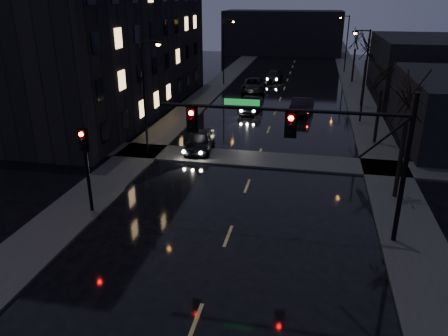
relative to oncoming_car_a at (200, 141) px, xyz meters
The scene contains 21 objects.
sidewalk_left 15.99m from the oncoming_car_a, 105.08° to the left, with size 3.00×140.00×0.12m, color #2D2D2B.
sidewalk_right 20.09m from the oncoming_car_a, 50.22° to the left, with size 3.00×140.00×0.12m, color #2D2D2B.
sidewalk_cross 4.53m from the oncoming_car_a, 13.88° to the right, with size 40.00×3.00×0.12m, color #2D2D2B.
apartment_block 16.85m from the oncoming_car_a, 139.38° to the left, with size 12.00×30.00×12.00m, color black.
commercial_right_far 35.62m from the oncoming_car_a, 53.10° to the left, with size 12.00×18.00×6.00m, color black.
far_block 58.53m from the oncoming_car_a, 88.68° to the left, with size 22.00×10.00×8.00m, color black.
signal_mast 13.99m from the oncoming_car_a, 52.24° to the right, with size 11.11×0.41×7.00m.
signal_pole_left 11.27m from the oncoming_car_a, 106.61° to the right, with size 0.35×0.41×4.53m.
tree_near 14.94m from the oncoming_car_a, 23.62° to the right, with size 3.52×3.52×8.08m.
tree_mid_a 14.41m from the oncoming_car_a, 19.15° to the left, with size 3.30×3.30×7.58m.
tree_mid_b 21.60m from the oncoming_car_a, 52.19° to the left, with size 3.74×3.74×8.59m.
tree_far 33.41m from the oncoming_car_a, 67.27° to the left, with size 3.43×3.43×7.88m.
streetlight_l_near 5.39m from the oncoming_car_a, 154.08° to the right, with size 1.53×0.28×8.00m.
streetlight_l_far 25.94m from the oncoming_car_a, 97.26° to the left, with size 1.53×0.28×8.00m.
streetlight_r_mid 16.34m from the oncoming_car_a, 41.16° to the left, with size 1.53×0.28×8.00m.
streetlight_r_far 40.43m from the oncoming_car_a, 72.76° to the left, with size 1.53×0.28×8.00m.
oncoming_car_a is the anchor object (origin of this frame).
oncoming_car_b 12.30m from the oncoming_car_a, 80.76° to the left, with size 1.56×4.47×1.47m, color black.
oncoming_car_c 21.81m from the oncoming_car_a, 87.41° to the left, with size 2.65×5.74×1.60m, color black.
oncoming_car_d 29.20m from the oncoming_car_a, 85.00° to the left, with size 1.93×4.75×1.38m, color black.
lead_car 14.42m from the oncoming_car_a, 61.37° to the left, with size 1.69×4.86×1.60m, color black.
Camera 1 is at (3.43, -9.75, 10.64)m, focal length 35.00 mm.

